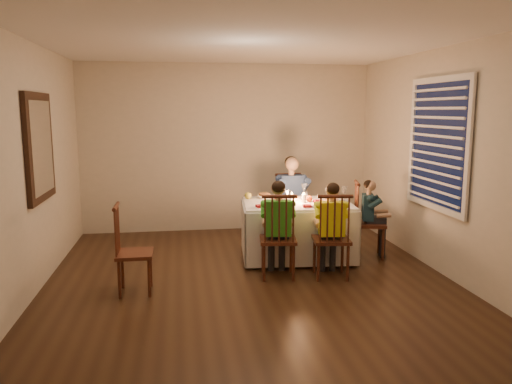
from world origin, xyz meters
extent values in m
plane|color=black|center=(0.00, 0.00, 0.00)|extent=(5.00, 5.00, 0.00)
cube|color=#BDB5A1|center=(-2.25, 0.00, 1.30)|extent=(0.02, 5.00, 2.60)
cube|color=#BDB5A1|center=(2.25, 0.00, 1.30)|extent=(0.02, 5.00, 2.60)
cube|color=#BDB5A1|center=(0.00, 2.50, 1.30)|extent=(4.50, 0.02, 2.60)
plane|color=white|center=(0.00, 0.00, 2.60)|extent=(5.00, 5.00, 0.00)
cube|color=white|center=(0.73, 0.80, 0.71)|extent=(1.43, 1.08, 0.04)
cube|color=white|center=(0.77, 1.29, 0.36)|extent=(1.39, 0.14, 0.67)
cube|color=white|center=(0.68, 0.31, 0.36)|extent=(1.39, 0.14, 0.67)
cube|color=white|center=(1.41, 0.74, 0.36)|extent=(0.11, 1.00, 0.67)
cube|color=white|center=(0.04, 0.86, 0.36)|extent=(0.11, 1.00, 0.67)
cylinder|color=white|center=(0.72, 1.07, 0.74)|extent=(0.28, 0.28, 0.02)
cylinder|color=white|center=(0.39, 0.54, 0.74)|extent=(0.28, 0.28, 0.02)
cylinder|color=white|center=(0.95, 0.47, 0.74)|extent=(0.28, 0.28, 0.02)
cylinder|color=white|center=(1.17, 0.76, 0.74)|extent=(0.28, 0.28, 0.02)
cylinder|color=white|center=(0.65, 0.80, 0.78)|extent=(0.06, 0.06, 0.10)
cylinder|color=white|center=(0.81, 0.79, 0.78)|extent=(0.06, 0.06, 0.10)
sphere|color=yellow|center=(0.14, 1.14, 0.77)|extent=(0.09, 0.09, 0.09)
sphere|color=#EA5513|center=(0.89, 0.83, 0.77)|extent=(0.08, 0.08, 0.08)
imported|color=white|center=(0.36, 1.16, 0.75)|extent=(0.21, 0.21, 0.05)
cube|color=black|center=(-2.22, 0.30, 1.50)|extent=(0.05, 0.95, 1.15)
cube|color=white|center=(-2.19, 0.30, 1.50)|extent=(0.01, 0.78, 0.98)
cube|color=black|center=(2.23, 0.10, 1.50)|extent=(0.01, 1.20, 1.40)
cube|color=white|center=(2.21, 0.10, 1.50)|extent=(0.03, 1.34, 1.54)
camera|label=1|loc=(-0.76, -5.30, 1.90)|focal=35.00mm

